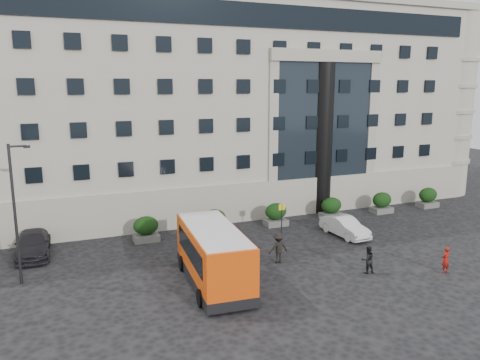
{
  "coord_description": "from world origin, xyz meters",
  "views": [
    {
      "loc": [
        -9.7,
        -24.72,
        11.06
      ],
      "look_at": [
        1.41,
        3.07,
        5.0
      ],
      "focal_mm": 35.0,
      "sensor_mm": 36.0,
      "label": 1
    }
  ],
  "objects_px": {
    "hedge_e": "(382,202)",
    "white_taxi": "(345,227)",
    "hedge_f": "(428,197)",
    "pedestrian_c": "(278,248)",
    "hedge_a": "(146,229)",
    "hedge_b": "(214,221)",
    "minibus": "(213,254)",
    "bus_stop_sign": "(282,215)",
    "parked_car_c": "(33,244)",
    "hedge_d": "(331,208)",
    "parked_car_d": "(35,223)",
    "hedge_c": "(276,214)",
    "street_lamp": "(16,209)",
    "red_truck": "(29,199)",
    "pedestrian_a": "(446,260)",
    "pedestrian_b": "(368,260)"
  },
  "relations": [
    {
      "from": "hedge_c",
      "to": "red_truck",
      "type": "bearing_deg",
      "value": 151.5
    },
    {
      "from": "hedge_e",
      "to": "pedestrian_c",
      "type": "relative_size",
      "value": 0.94
    },
    {
      "from": "minibus",
      "to": "parked_car_d",
      "type": "relative_size",
      "value": 1.68
    },
    {
      "from": "street_lamp",
      "to": "red_truck",
      "type": "distance_m",
      "value": 15.08
    },
    {
      "from": "bus_stop_sign",
      "to": "parked_car_c",
      "type": "height_order",
      "value": "bus_stop_sign"
    },
    {
      "from": "red_truck",
      "to": "pedestrian_a",
      "type": "bearing_deg",
      "value": -51.5
    },
    {
      "from": "hedge_a",
      "to": "hedge_b",
      "type": "xyz_separation_m",
      "value": [
        5.2,
        0.0,
        0.0
      ]
    },
    {
      "from": "bus_stop_sign",
      "to": "parked_car_c",
      "type": "xyz_separation_m",
      "value": [
        -17.0,
        2.77,
        -0.97
      ]
    },
    {
      "from": "hedge_b",
      "to": "minibus",
      "type": "distance_m",
      "value": 9.39
    },
    {
      "from": "hedge_f",
      "to": "white_taxi",
      "type": "height_order",
      "value": "hedge_f"
    },
    {
      "from": "hedge_f",
      "to": "pedestrian_a",
      "type": "distance_m",
      "value": 16.27
    },
    {
      "from": "pedestrian_a",
      "to": "pedestrian_c",
      "type": "height_order",
      "value": "pedestrian_c"
    },
    {
      "from": "hedge_e",
      "to": "red_truck",
      "type": "xyz_separation_m",
      "value": [
        -28.86,
        10.02,
        0.68
      ]
    },
    {
      "from": "parked_car_d",
      "to": "hedge_c",
      "type": "bearing_deg",
      "value": -15.68
    },
    {
      "from": "hedge_a",
      "to": "hedge_c",
      "type": "height_order",
      "value": "same"
    },
    {
      "from": "hedge_c",
      "to": "pedestrian_a",
      "type": "relative_size",
      "value": 1.13
    },
    {
      "from": "pedestrian_a",
      "to": "pedestrian_c",
      "type": "bearing_deg",
      "value": -35.54
    },
    {
      "from": "hedge_d",
      "to": "white_taxi",
      "type": "bearing_deg",
      "value": -110.29
    },
    {
      "from": "white_taxi",
      "to": "hedge_e",
      "type": "bearing_deg",
      "value": 27.83
    },
    {
      "from": "hedge_e",
      "to": "pedestrian_b",
      "type": "bearing_deg",
      "value": -131.58
    },
    {
      "from": "hedge_f",
      "to": "parked_car_d",
      "type": "relative_size",
      "value": 0.39
    },
    {
      "from": "hedge_b",
      "to": "pedestrian_c",
      "type": "bearing_deg",
      "value": -76.16
    },
    {
      "from": "hedge_b",
      "to": "pedestrian_a",
      "type": "distance_m",
      "value": 16.25
    },
    {
      "from": "hedge_c",
      "to": "red_truck",
      "type": "distance_m",
      "value": 21.02
    },
    {
      "from": "hedge_e",
      "to": "pedestrian_c",
      "type": "height_order",
      "value": "pedestrian_c"
    },
    {
      "from": "minibus",
      "to": "parked_car_d",
      "type": "distance_m",
      "value": 17.4
    },
    {
      "from": "hedge_a",
      "to": "hedge_d",
      "type": "xyz_separation_m",
      "value": [
        15.6,
        0.0,
        0.0
      ]
    },
    {
      "from": "hedge_f",
      "to": "red_truck",
      "type": "distance_m",
      "value": 35.51
    },
    {
      "from": "hedge_b",
      "to": "parked_car_c",
      "type": "distance_m",
      "value": 12.7
    },
    {
      "from": "hedge_b",
      "to": "hedge_e",
      "type": "bearing_deg",
      "value": 0.0
    },
    {
      "from": "hedge_e",
      "to": "white_taxi",
      "type": "distance_m",
      "value": 8.06
    },
    {
      "from": "red_truck",
      "to": "hedge_b",
      "type": "bearing_deg",
      "value": -44.97
    },
    {
      "from": "pedestrian_b",
      "to": "parked_car_d",
      "type": "bearing_deg",
      "value": -35.88
    },
    {
      "from": "parked_car_d",
      "to": "hedge_f",
      "type": "bearing_deg",
      "value": -7.8
    },
    {
      "from": "hedge_a",
      "to": "hedge_b",
      "type": "distance_m",
      "value": 5.2
    },
    {
      "from": "hedge_d",
      "to": "pedestrian_c",
      "type": "xyz_separation_m",
      "value": [
        -8.6,
        -7.3,
        0.05
      ]
    },
    {
      "from": "hedge_c",
      "to": "hedge_d",
      "type": "bearing_deg",
      "value": 0.0
    },
    {
      "from": "red_truck",
      "to": "parked_car_d",
      "type": "height_order",
      "value": "red_truck"
    },
    {
      "from": "white_taxi",
      "to": "street_lamp",
      "type": "bearing_deg",
      "value": 176.6
    },
    {
      "from": "hedge_a",
      "to": "red_truck",
      "type": "height_order",
      "value": "red_truck"
    },
    {
      "from": "parked_car_c",
      "to": "parked_car_d",
      "type": "xyz_separation_m",
      "value": [
        0.0,
        5.62,
        -0.1
      ]
    },
    {
      "from": "hedge_a",
      "to": "hedge_f",
      "type": "bearing_deg",
      "value": 0.0
    },
    {
      "from": "hedge_f",
      "to": "pedestrian_c",
      "type": "height_order",
      "value": "pedestrian_c"
    },
    {
      "from": "minibus",
      "to": "white_taxi",
      "type": "bearing_deg",
      "value": 24.8
    },
    {
      "from": "hedge_c",
      "to": "hedge_b",
      "type": "bearing_deg",
      "value": 180.0
    },
    {
      "from": "pedestrian_c",
      "to": "minibus",
      "type": "bearing_deg",
      "value": 17.35
    },
    {
      "from": "hedge_d",
      "to": "pedestrian_c",
      "type": "distance_m",
      "value": 11.28
    },
    {
      "from": "hedge_f",
      "to": "red_truck",
      "type": "bearing_deg",
      "value": 163.6
    },
    {
      "from": "parked_car_d",
      "to": "street_lamp",
      "type": "bearing_deg",
      "value": -90.74
    },
    {
      "from": "street_lamp",
      "to": "red_truck",
      "type": "bearing_deg",
      "value": 90.47
    }
  ]
}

